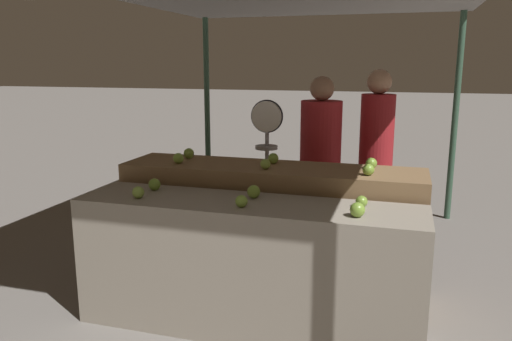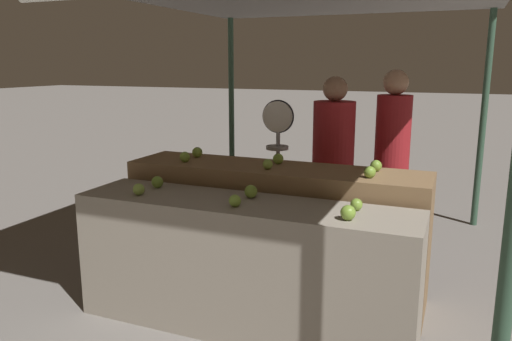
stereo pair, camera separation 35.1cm
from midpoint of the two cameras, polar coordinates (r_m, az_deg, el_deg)
ground_plane at (r=3.61m, az=-3.89°, el=-17.42°), size 60.00×60.00×0.00m
market_canopy at (r=4.17m, az=0.96°, el=18.78°), size 3.20×4.05×2.38m
display_counter_front at (r=3.42m, az=-4.00°, el=-10.90°), size 2.30×0.55×0.89m
display_counter_back at (r=3.92m, az=-0.92°, el=-6.80°), size 2.30×0.55×1.01m
apple_front_0 at (r=3.49m, az=-16.16°, el=-2.45°), size 0.08×0.08×0.08m
apple_front_1 at (r=3.15m, az=-4.91°, el=-3.56°), size 0.08×0.08×0.08m
apple_front_2 at (r=2.97m, az=8.22°, el=-4.52°), size 0.09×0.09×0.09m
apple_front_3 at (r=3.67m, az=-14.24°, el=-1.58°), size 0.09×0.09×0.09m
apple_front_4 at (r=3.36m, az=-3.27°, el=-2.46°), size 0.09×0.09×0.09m
apple_front_5 at (r=3.18m, az=8.90°, el=-3.58°), size 0.08×0.08×0.08m
apple_back_0 at (r=3.96m, az=-11.39°, el=1.36°), size 0.08×0.08×0.08m
apple_back_1 at (r=3.68m, az=-1.66°, el=0.72°), size 0.08×0.08×0.08m
apple_back_2 at (r=3.52m, az=9.97°, el=0.06°), size 0.08×0.08×0.08m
apple_back_3 at (r=4.15m, az=-10.10°, el=1.91°), size 0.09×0.09×0.09m
apple_back_4 at (r=3.88m, az=-0.61°, el=1.37°), size 0.08×0.08×0.08m
apple_back_5 at (r=3.74m, az=10.46°, el=0.78°), size 0.08×0.08×0.08m
produce_scale at (r=4.45m, az=-1.04°, el=2.97°), size 0.29×0.20×1.47m
person_vendor_at_scale at (r=4.61m, az=5.21°, el=1.82°), size 0.47×0.47×1.67m
person_customer_left at (r=4.81m, az=11.56°, el=2.73°), size 0.33×0.33×1.73m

